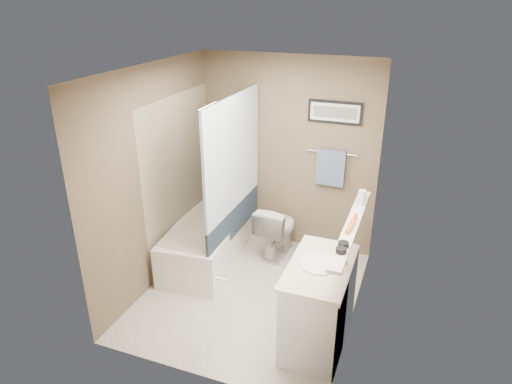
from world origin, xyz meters
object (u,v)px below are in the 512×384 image
at_px(bathtub, 207,241).
at_px(soap_bottle, 360,198).
at_px(candle_bowl_near, 341,250).
at_px(hair_brush_front, 350,227).
at_px(vanity, 319,306).
at_px(hair_brush_back, 353,221).
at_px(glass_jar, 362,195).
at_px(toilet, 277,229).
at_px(candle_bowl_far, 343,244).

bearing_deg(bathtub, soap_bottle, -10.39).
xyz_separation_m(candle_bowl_near, hair_brush_front, (0.00, 0.41, 0.00)).
xyz_separation_m(vanity, soap_bottle, (0.19, 0.78, 0.78)).
bearing_deg(hair_brush_back, candle_bowl_near, -90.00).
bearing_deg(glass_jar, hair_brush_front, -90.00).
height_order(hair_brush_back, glass_jar, glass_jar).
xyz_separation_m(hair_brush_back, glass_jar, (0.00, 0.54, 0.03)).
xyz_separation_m(toilet, soap_bottle, (1.04, -0.60, 0.84)).
bearing_deg(candle_bowl_near, candle_bowl_far, 90.00).
xyz_separation_m(bathtub, candle_bowl_near, (1.79, -1.12, 0.89)).
relative_size(candle_bowl_near, candle_bowl_far, 1.00).
bearing_deg(glass_jar, toilet, 155.33).
height_order(bathtub, soap_bottle, soap_bottle).
relative_size(candle_bowl_near, soap_bottle, 0.66).
relative_size(toilet, candle_bowl_near, 7.54).
relative_size(bathtub, toilet, 2.21).
relative_size(vanity, hair_brush_front, 4.09).
xyz_separation_m(toilet, vanity, (0.85, -1.38, 0.06)).
xyz_separation_m(glass_jar, soap_bottle, (0.00, -0.12, 0.02)).
relative_size(bathtub, hair_brush_back, 6.82).
height_order(candle_bowl_near, glass_jar, glass_jar).
bearing_deg(soap_bottle, toilet, 149.97).
bearing_deg(soap_bottle, candle_bowl_far, -90.00).
relative_size(hair_brush_back, glass_jar, 2.20).
distance_m(hair_brush_front, glass_jar, 0.67).
height_order(toilet, candle_bowl_near, candle_bowl_near).
distance_m(candle_bowl_near, soap_bottle, 0.96).
height_order(candle_bowl_near, candle_bowl_far, same).
distance_m(vanity, soap_bottle, 1.12).
bearing_deg(hair_brush_front, candle_bowl_near, -90.00).
bearing_deg(soap_bottle, candle_bowl_near, -90.00).
bearing_deg(glass_jar, hair_brush_back, -90.00).
height_order(candle_bowl_near, hair_brush_back, hair_brush_back).
bearing_deg(candle_bowl_far, soap_bottle, 90.00).
xyz_separation_m(vanity, hair_brush_front, (0.19, 0.23, 0.74)).
distance_m(candle_bowl_near, hair_brush_front, 0.41).
bearing_deg(soap_bottle, hair_brush_back, -90.00).
relative_size(hair_brush_front, soap_bottle, 1.61).
bearing_deg(candle_bowl_near, hair_brush_back, 90.00).
height_order(bathtub, vanity, vanity).
distance_m(candle_bowl_far, glass_jar, 0.99).
bearing_deg(candle_bowl_far, candle_bowl_near, -90.00).
xyz_separation_m(toilet, hair_brush_back, (1.04, -1.02, 0.80)).
height_order(vanity, glass_jar, glass_jar).
bearing_deg(glass_jar, soap_bottle, -90.00).
bearing_deg(hair_brush_back, candle_bowl_far, -90.00).
distance_m(bathtub, soap_bottle, 2.02).
height_order(candle_bowl_near, hair_brush_front, hair_brush_front).
xyz_separation_m(candle_bowl_far, hair_brush_front, (0.00, 0.32, 0.00)).
xyz_separation_m(candle_bowl_near, hair_brush_back, (0.00, 0.54, 0.00)).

